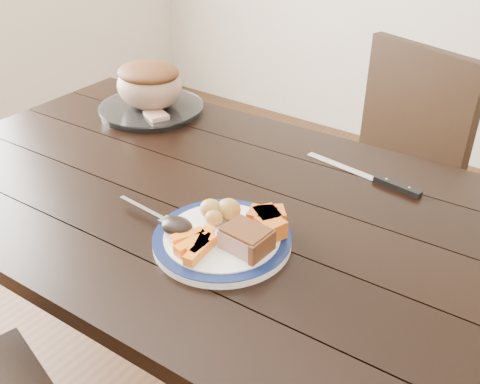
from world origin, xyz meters
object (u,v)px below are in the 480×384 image
Objects in this scene: dining_table at (218,229)px; fork at (153,214)px; serving_platter at (152,110)px; carving_knife at (382,181)px; pork_slice at (246,240)px; dinner_plate at (222,240)px; chair_far at (385,173)px; roast_joint at (149,86)px.

fork is at bearing -106.32° from dining_table.
serving_platter is 0.76m from carving_knife.
dinner_plate is at bearing 175.24° from pork_slice.
pork_slice reaches higher than carving_knife.
pork_slice is at bearing 112.15° from chair_far.
chair_far is 0.90m from dinner_plate.
roast_joint is (-0.59, 0.40, 0.08)m from dinner_plate.
dinner_plate is at bearing 108.04° from chair_far.
dining_table is 0.21m from dinner_plate.
fork reaches higher than serving_platter.
chair_far is 3.30× the size of dinner_plate.
fork is (0.43, -0.43, 0.01)m from serving_platter.
serving_platter is (-0.47, 0.27, 0.10)m from dining_table.
dining_table is 7.80× the size of roast_joint.
fork is (-0.05, -0.16, 0.11)m from dining_table.
pork_slice is at bearing -32.03° from serving_platter.
chair_far reaches higher than roast_joint.
dining_table is at bearing -29.61° from roast_joint.
fork is 0.56× the size of carving_knife.
dining_table is 0.76m from chair_far.
chair_far is at bearing 89.12° from dinner_plate.
dinner_plate is at bearing -34.33° from roast_joint.
roast_joint is (-0.61, -0.46, 0.31)m from chair_far.
carving_knife is (0.10, 0.42, -0.03)m from pork_slice.
serving_platter is 0.61m from fork.
dinner_plate is 0.90× the size of serving_platter.
pork_slice reaches higher than fork.
carving_knife is (0.76, 0.01, -0.00)m from serving_platter.
dining_table is at bearing 142.28° from pork_slice.
pork_slice reaches higher than dining_table.
chair_far is 5.22× the size of fork.
roast_joint is 0.76m from carving_knife.
dining_table is at bearing 131.43° from dinner_plate.
roast_joint reaches higher than fork.
chair_far is 0.95m from fork.
dinner_plate is 0.72m from serving_platter.
chair_far is 0.80m from serving_platter.
chair_far reaches higher than serving_platter.
serving_platter is (-0.61, -0.46, 0.23)m from chair_far.
chair_far is at bearing 79.67° from dining_table.
fork is at bearing -119.67° from carving_knife.
fork reaches higher than dinner_plate.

